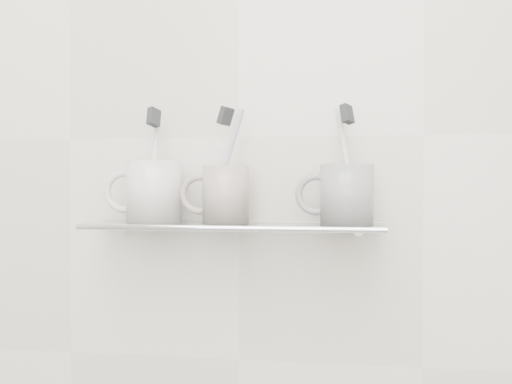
% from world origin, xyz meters
% --- Properties ---
extents(wall_back, '(2.50, 0.00, 2.50)m').
position_xyz_m(wall_back, '(0.00, 1.10, 1.25)').
color(wall_back, silver).
rests_on(wall_back, ground).
extents(shelf_glass, '(0.50, 0.12, 0.01)m').
position_xyz_m(shelf_glass, '(0.00, 1.04, 1.10)').
color(shelf_glass, silver).
rests_on(shelf_glass, wall_back).
extents(shelf_rail, '(0.50, 0.01, 0.01)m').
position_xyz_m(shelf_rail, '(0.00, 0.98, 1.10)').
color(shelf_rail, silver).
rests_on(shelf_rail, shelf_glass).
extents(bracket_left, '(0.02, 0.03, 0.02)m').
position_xyz_m(bracket_left, '(-0.21, 1.09, 1.09)').
color(bracket_left, silver).
rests_on(bracket_left, wall_back).
extents(bracket_right, '(0.02, 0.03, 0.02)m').
position_xyz_m(bracket_right, '(0.21, 1.09, 1.09)').
color(bracket_right, silver).
rests_on(bracket_right, wall_back).
extents(mug_left, '(0.12, 0.12, 0.11)m').
position_xyz_m(mug_left, '(-0.14, 1.04, 1.15)').
color(mug_left, silver).
rests_on(mug_left, shelf_glass).
extents(mug_left_handle, '(0.08, 0.01, 0.08)m').
position_xyz_m(mug_left_handle, '(-0.19, 1.04, 1.15)').
color(mug_left_handle, silver).
rests_on(mug_left_handle, mug_left).
extents(toothbrush_left, '(0.02, 0.07, 0.18)m').
position_xyz_m(toothbrush_left, '(-0.14, 1.04, 1.20)').
color(toothbrush_left, silver).
rests_on(toothbrush_left, mug_left).
extents(bristles_left, '(0.02, 0.03, 0.04)m').
position_xyz_m(bristles_left, '(-0.14, 1.04, 1.28)').
color(bristles_left, '#26282A').
rests_on(bristles_left, toothbrush_left).
extents(mug_center, '(0.09, 0.09, 0.10)m').
position_xyz_m(mug_center, '(-0.01, 1.04, 1.15)').
color(mug_center, white).
rests_on(mug_center, shelf_glass).
extents(mug_center_handle, '(0.07, 0.01, 0.07)m').
position_xyz_m(mug_center_handle, '(-0.06, 1.04, 1.15)').
color(mug_center_handle, white).
rests_on(mug_center_handle, mug_center).
extents(toothbrush_center, '(0.07, 0.04, 0.18)m').
position_xyz_m(toothbrush_center, '(-0.01, 1.04, 1.20)').
color(toothbrush_center, silver).
rests_on(toothbrush_center, mug_center).
extents(bristles_center, '(0.03, 0.03, 0.03)m').
position_xyz_m(bristles_center, '(-0.01, 1.04, 1.28)').
color(bristles_center, '#26282A').
rests_on(bristles_center, toothbrush_center).
extents(mug_right, '(0.10, 0.10, 0.10)m').
position_xyz_m(mug_right, '(0.19, 1.04, 1.15)').
color(mug_right, white).
rests_on(mug_right, shelf_glass).
extents(mug_right_handle, '(0.07, 0.01, 0.07)m').
position_xyz_m(mug_right_handle, '(0.14, 1.04, 1.15)').
color(mug_right_handle, white).
rests_on(mug_right_handle, mug_right).
extents(toothbrush_right, '(0.04, 0.06, 0.19)m').
position_xyz_m(toothbrush_right, '(0.19, 1.04, 1.20)').
color(toothbrush_right, beige).
rests_on(toothbrush_right, mug_right).
extents(bristles_right, '(0.03, 0.03, 0.03)m').
position_xyz_m(bristles_right, '(0.19, 1.04, 1.28)').
color(bristles_right, '#26282A').
rests_on(bristles_right, toothbrush_right).
extents(chrome_cap, '(0.03, 0.03, 0.01)m').
position_xyz_m(chrome_cap, '(0.22, 1.04, 1.11)').
color(chrome_cap, silver).
rests_on(chrome_cap, shelf_glass).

